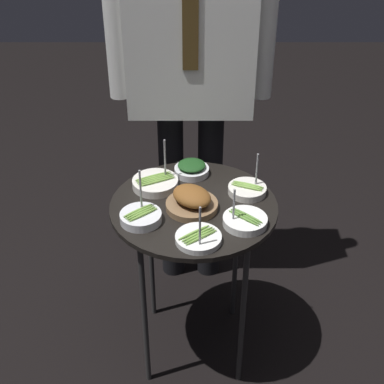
{
  "coord_description": "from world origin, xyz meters",
  "views": [
    {
      "loc": [
        -0.01,
        -1.52,
        1.77
      ],
      "look_at": [
        0.0,
        0.0,
        0.76
      ],
      "focal_mm": 50.0,
      "sensor_mm": 36.0,
      "label": 1
    }
  ],
  "objects_px": {
    "serving_cart": "(192,219)",
    "waiter_figure": "(188,50)",
    "bowl_roast_front_left": "(190,200)",
    "bowl_spinach_back_left": "(190,169)",
    "bowl_asparagus_mid_right": "(197,238)",
    "bowl_asparagus_front_right": "(243,220)",
    "bowl_asparagus_mid_left": "(246,189)",
    "bowl_asparagus_far_rim": "(139,217)",
    "bowl_asparagus_back_right": "(154,183)"
  },
  "relations": [
    {
      "from": "bowl_asparagus_far_rim",
      "to": "bowl_asparagus_mid_right",
      "type": "bearing_deg",
      "value": -29.42
    },
    {
      "from": "serving_cart",
      "to": "bowl_roast_front_left",
      "type": "relative_size",
      "value": 3.89
    },
    {
      "from": "serving_cart",
      "to": "bowl_spinach_back_left",
      "type": "relative_size",
      "value": 5.44
    },
    {
      "from": "bowl_asparagus_mid_left",
      "to": "bowl_asparagus_mid_right",
      "type": "height_order",
      "value": "bowl_asparagus_mid_right"
    },
    {
      "from": "serving_cart",
      "to": "bowl_asparagus_far_rim",
      "type": "relative_size",
      "value": 4.11
    },
    {
      "from": "bowl_asparagus_mid_left",
      "to": "bowl_asparagus_back_right",
      "type": "bearing_deg",
      "value": 172.85
    },
    {
      "from": "bowl_asparagus_back_right",
      "to": "bowl_asparagus_mid_left",
      "type": "bearing_deg",
      "value": -7.15
    },
    {
      "from": "bowl_roast_front_left",
      "to": "bowl_spinach_back_left",
      "type": "bearing_deg",
      "value": 90.19
    },
    {
      "from": "bowl_asparagus_mid_right",
      "to": "waiter_figure",
      "type": "distance_m",
      "value": 0.77
    },
    {
      "from": "bowl_roast_front_left",
      "to": "bowl_asparagus_far_rim",
      "type": "relative_size",
      "value": 1.06
    },
    {
      "from": "bowl_asparagus_far_rim",
      "to": "waiter_figure",
      "type": "bearing_deg",
      "value": 73.9
    },
    {
      "from": "serving_cart",
      "to": "bowl_asparagus_front_right",
      "type": "bearing_deg",
      "value": -34.73
    },
    {
      "from": "serving_cart",
      "to": "bowl_asparagus_front_right",
      "type": "height_order",
      "value": "bowl_asparagus_front_right"
    },
    {
      "from": "waiter_figure",
      "to": "serving_cart",
      "type": "bearing_deg",
      "value": -88.58
    },
    {
      "from": "serving_cart",
      "to": "bowl_asparagus_far_rim",
      "type": "xyz_separation_m",
      "value": [
        -0.17,
        -0.1,
        0.08
      ]
    },
    {
      "from": "bowl_roast_front_left",
      "to": "bowl_spinach_back_left",
      "type": "xyz_separation_m",
      "value": [
        -0.0,
        0.23,
        -0.01
      ]
    },
    {
      "from": "bowl_asparagus_front_right",
      "to": "bowl_spinach_back_left",
      "type": "relative_size",
      "value": 1.12
    },
    {
      "from": "bowl_asparagus_back_right",
      "to": "serving_cart",
      "type": "bearing_deg",
      "value": -38.8
    },
    {
      "from": "bowl_asparagus_front_right",
      "to": "waiter_figure",
      "type": "relative_size",
      "value": 0.08
    },
    {
      "from": "bowl_asparagus_front_right",
      "to": "bowl_spinach_back_left",
      "type": "height_order",
      "value": "bowl_asparagus_front_right"
    },
    {
      "from": "bowl_roast_front_left",
      "to": "bowl_asparagus_mid_right",
      "type": "relative_size",
      "value": 1.16
    },
    {
      "from": "bowl_spinach_back_left",
      "to": "bowl_asparagus_far_rim",
      "type": "xyz_separation_m",
      "value": [
        -0.17,
        -0.3,
        -0.0
      ]
    },
    {
      "from": "serving_cart",
      "to": "bowl_spinach_back_left",
      "type": "distance_m",
      "value": 0.22
    },
    {
      "from": "bowl_asparagus_mid_left",
      "to": "bowl_asparagus_mid_right",
      "type": "bearing_deg",
      "value": -122.77
    },
    {
      "from": "serving_cart",
      "to": "waiter_figure",
      "type": "height_order",
      "value": "waiter_figure"
    },
    {
      "from": "bowl_spinach_back_left",
      "to": "bowl_asparagus_mid_right",
      "type": "height_order",
      "value": "bowl_asparagus_mid_right"
    },
    {
      "from": "bowl_asparagus_front_right",
      "to": "bowl_asparagus_mid_left",
      "type": "height_order",
      "value": "bowl_asparagus_mid_left"
    },
    {
      "from": "serving_cart",
      "to": "bowl_asparagus_back_right",
      "type": "xyz_separation_m",
      "value": [
        -0.14,
        0.11,
        0.08
      ]
    },
    {
      "from": "bowl_asparagus_back_right",
      "to": "bowl_asparagus_far_rim",
      "type": "xyz_separation_m",
      "value": [
        -0.04,
        -0.21,
        0.0
      ]
    },
    {
      "from": "bowl_asparagus_back_right",
      "to": "waiter_figure",
      "type": "bearing_deg",
      "value": 70.32
    },
    {
      "from": "bowl_asparagus_back_right",
      "to": "waiter_figure",
      "type": "height_order",
      "value": "waiter_figure"
    },
    {
      "from": "bowl_asparagus_mid_left",
      "to": "bowl_asparagus_back_right",
      "type": "distance_m",
      "value": 0.33
    },
    {
      "from": "bowl_asparagus_mid_left",
      "to": "bowl_asparagus_mid_right",
      "type": "xyz_separation_m",
      "value": [
        -0.18,
        -0.28,
        -0.0
      ]
    },
    {
      "from": "bowl_roast_front_left",
      "to": "bowl_asparagus_mid_left",
      "type": "xyz_separation_m",
      "value": [
        0.2,
        0.1,
        -0.02
      ]
    },
    {
      "from": "bowl_asparagus_mid_right",
      "to": "bowl_asparagus_back_right",
      "type": "xyz_separation_m",
      "value": [
        -0.15,
        0.32,
        0.0
      ]
    },
    {
      "from": "bowl_asparagus_mid_left",
      "to": "waiter_figure",
      "type": "height_order",
      "value": "waiter_figure"
    },
    {
      "from": "bowl_roast_front_left",
      "to": "waiter_figure",
      "type": "distance_m",
      "value": 0.61
    },
    {
      "from": "bowl_spinach_back_left",
      "to": "waiter_figure",
      "type": "bearing_deg",
      "value": 90.94
    },
    {
      "from": "bowl_asparagus_mid_right",
      "to": "bowl_asparagus_front_right",
      "type": "bearing_deg",
      "value": 30.11
    },
    {
      "from": "bowl_asparagus_far_rim",
      "to": "waiter_figure",
      "type": "distance_m",
      "value": 0.7
    },
    {
      "from": "bowl_asparagus_far_rim",
      "to": "bowl_asparagus_front_right",
      "type": "bearing_deg",
      "value": -2.98
    },
    {
      "from": "bowl_spinach_back_left",
      "to": "serving_cart",
      "type": "bearing_deg",
      "value": -87.95
    },
    {
      "from": "bowl_roast_front_left",
      "to": "bowl_asparagus_far_rim",
      "type": "height_order",
      "value": "bowl_asparagus_far_rim"
    },
    {
      "from": "bowl_asparagus_front_right",
      "to": "bowl_asparagus_far_rim",
      "type": "relative_size",
      "value": 0.85
    },
    {
      "from": "bowl_asparagus_back_right",
      "to": "bowl_spinach_back_left",
      "type": "bearing_deg",
      "value": 34.4
    },
    {
      "from": "serving_cart",
      "to": "bowl_asparagus_far_rim",
      "type": "distance_m",
      "value": 0.22
    },
    {
      "from": "bowl_asparagus_mid_right",
      "to": "bowl_asparagus_mid_left",
      "type": "bearing_deg",
      "value": 57.23
    },
    {
      "from": "bowl_asparagus_back_right",
      "to": "bowl_roast_front_left",
      "type": "bearing_deg",
      "value": -45.94
    },
    {
      "from": "serving_cart",
      "to": "waiter_figure",
      "type": "distance_m",
      "value": 0.65
    },
    {
      "from": "bowl_roast_front_left",
      "to": "bowl_asparagus_mid_left",
      "type": "height_order",
      "value": "bowl_asparagus_mid_left"
    }
  ]
}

